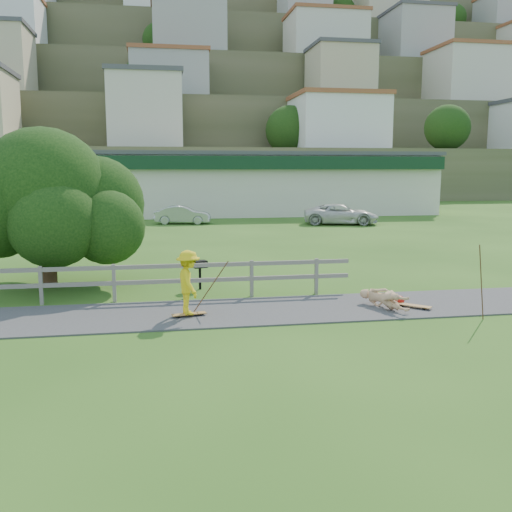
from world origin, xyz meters
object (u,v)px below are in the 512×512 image
Objects in this scene: car_white at (341,214)px; tree at (46,226)px; bbq at (200,275)px; car_silver at (183,215)px; skater_rider at (189,286)px; skater_fallen at (384,299)px.

car_white is 0.77× the size of tree.
car_silver is at bearing 72.29° from bbq.
skater_rider is at bearing -115.62° from bbq.
tree is (-4.27, 4.76, 1.15)m from skater_rider.
skater_rider is at bearing 168.14° from car_white.
skater_fallen is at bearing -52.77° from bbq.
skater_rider is 1.01× the size of skater_fallen.
car_white is 5.43× the size of bbq.
car_white reaches higher than skater_fallen.
skater_rider is 0.25× the size of tree.
skater_fallen is 0.33× the size of car_white.
car_white is at bearing 43.71° from bbq.
car_white is (6.32, 22.79, 0.40)m from skater_fallen.
car_silver reaches higher than bbq.
car_silver is (-4.28, 25.06, 0.33)m from skater_fallen.
tree is (-9.56, 4.81, 1.68)m from skater_fallen.
car_white reaches higher than car_silver.
car_white is 22.26m from bbq.
skater_rider is 3.48m from bbq.
tree is at bearing 148.01° from bbq.
bbq is at bearing -20.04° from skater_rider.
skater_fallen is at bearing -161.73° from car_silver.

